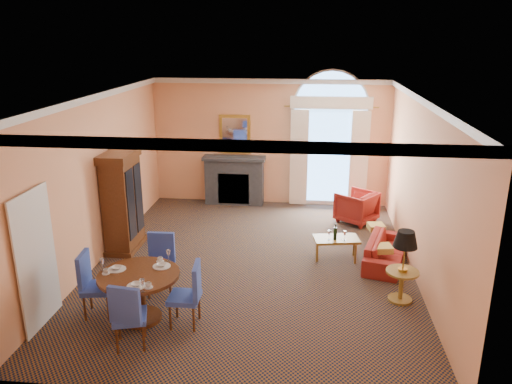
# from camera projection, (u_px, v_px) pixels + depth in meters

# --- Properties ---
(ground) EXTENTS (7.50, 7.50, 0.00)m
(ground) POSITION_uv_depth(u_px,v_px,m) (253.00, 264.00, 9.66)
(ground) COLOR black
(ground) RESTS_ON ground
(room_envelope) EXTENTS (6.04, 7.52, 3.45)m
(room_envelope) POSITION_uv_depth(u_px,v_px,m) (256.00, 129.00, 9.53)
(room_envelope) COLOR #F3A774
(room_envelope) RESTS_ON ground
(armoire) EXTENTS (0.58, 1.04, 2.04)m
(armoire) POSITION_uv_depth(u_px,v_px,m) (122.00, 203.00, 10.09)
(armoire) COLOR #3F200E
(armoire) RESTS_ON ground
(dining_table) EXTENTS (1.24, 1.24, 0.98)m
(dining_table) POSITION_uv_depth(u_px,v_px,m) (139.00, 286.00, 7.61)
(dining_table) COLOR #3F200E
(dining_table) RESTS_ON ground
(dining_chair_north) EXTENTS (0.57, 0.57, 1.03)m
(dining_chair_north) POSITION_uv_depth(u_px,v_px,m) (160.00, 259.00, 8.50)
(dining_chair_north) COLOR #28419F
(dining_chair_north) RESTS_ON ground
(dining_chair_south) EXTENTS (0.57, 0.57, 1.03)m
(dining_chair_south) POSITION_uv_depth(u_px,v_px,m) (127.00, 313.00, 6.86)
(dining_chair_south) COLOR #28419F
(dining_chair_south) RESTS_ON ground
(dining_chair_east) EXTENTS (0.49, 0.48, 1.03)m
(dining_chair_east) POSITION_uv_depth(u_px,v_px,m) (190.00, 291.00, 7.45)
(dining_chair_east) COLOR #28419F
(dining_chair_east) RESTS_ON ground
(dining_chair_west) EXTENTS (0.53, 0.53, 1.03)m
(dining_chair_west) POSITION_uv_depth(u_px,v_px,m) (91.00, 280.00, 7.77)
(dining_chair_west) COLOR #28419F
(dining_chair_west) RESTS_ON ground
(sofa) EXTENTS (1.07, 1.79, 0.49)m
(sofa) POSITION_uv_depth(u_px,v_px,m) (386.00, 251.00, 9.65)
(sofa) COLOR maroon
(sofa) RESTS_ON ground
(armchair) EXTENTS (1.13, 1.13, 0.75)m
(armchair) POSITION_uv_depth(u_px,v_px,m) (356.00, 207.00, 11.70)
(armchair) COLOR maroon
(armchair) RESTS_ON ground
(coffee_table) EXTENTS (0.94, 0.63, 0.77)m
(coffee_table) POSITION_uv_depth(u_px,v_px,m) (336.00, 240.00, 9.74)
(coffee_table) COLOR olive
(coffee_table) RESTS_ON ground
(side_table) EXTENTS (0.54, 0.54, 1.21)m
(side_table) POSITION_uv_depth(u_px,v_px,m) (404.00, 257.00, 8.10)
(side_table) COLOR olive
(side_table) RESTS_ON ground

